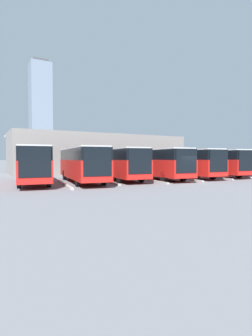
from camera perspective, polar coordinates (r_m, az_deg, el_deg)
The scene contains 16 objects.
ground_plane at distance 25.49m, azimuth 13.47°, elevation -3.13°, with size 600.00×600.00×0.00m, color slate.
bus_0 at distance 39.13m, azimuth 21.44°, elevation 1.32°, with size 4.04×11.78×3.31m.
curb_divider_0 at distance 36.43m, azimuth 21.32°, elevation -1.52°, with size 0.24×7.62×0.15m, color #B2B2AD.
bus_1 at distance 35.28m, azimuth 18.04°, elevation 1.28°, with size 4.04×11.78×3.31m.
curb_divider_1 at distance 32.61m, azimuth 17.63°, elevation -1.89°, with size 0.24×7.62×0.15m, color #B2B2AD.
bus_2 at distance 32.21m, azimuth 12.81°, elevation 1.26°, with size 4.04×11.78×3.31m.
curb_divider_2 at distance 29.57m, azimuth 11.88°, elevation -2.24°, with size 0.24×7.62×0.15m, color #B2B2AD.
bus_3 at distance 29.38m, azimuth 6.65°, elevation 1.21°, with size 4.04×11.78×3.31m.
curb_divider_3 at distance 26.83m, azimuth 5.02°, elevation -2.65°, with size 0.24×7.62×0.15m, color #B2B2AD.
bus_4 at distance 27.94m, azimuth -1.80°, elevation 1.18°, with size 4.04×11.78×3.31m.
curb_divider_4 at distance 25.54m, azimuth -4.35°, elevation -2.89°, with size 0.24×7.62×0.15m, color #B2B2AD.
bus_5 at distance 25.39m, azimuth -9.61°, elevation 1.05°, with size 4.04×11.78×3.31m.
curb_divider_5 at distance 23.20m, azimuth -13.22°, elevation -3.46°, with size 0.24×7.62×0.15m, color #B2B2AD.
bus_6 at distance 25.27m, azimuth -19.72°, elevation 0.94°, with size 4.04×11.78×3.31m.
station_building at distance 42.82m, azimuth -5.55°, elevation 3.12°, with size 27.39×11.86×6.00m.
office_tower at distance 217.30m, azimuth -18.12°, elevation 11.55°, with size 15.38×15.38×77.34m.
Camera 1 is at (17.25, 18.63, 2.34)m, focal length 28.00 mm.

